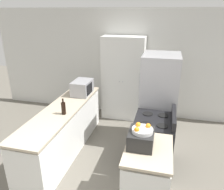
{
  "coord_description": "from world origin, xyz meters",
  "views": [
    {
      "loc": [
        0.93,
        -1.87,
        2.53
      ],
      "look_at": [
        0.0,
        1.83,
        1.05
      ],
      "focal_mm": 35.0,
      "sensor_mm": 36.0,
      "label": 1
    }
  ],
  "objects_px": {
    "pantry_cabinet": "(123,79)",
    "refrigerator": "(158,100)",
    "microwave": "(82,88)",
    "toaster_oven": "(141,138)",
    "fruit_bowl": "(142,130)",
    "stove": "(153,143)",
    "wine_bottle": "(63,108)"
  },
  "relations": [
    {
      "from": "microwave",
      "to": "toaster_oven",
      "type": "height_order",
      "value": "microwave"
    },
    {
      "from": "toaster_oven",
      "to": "refrigerator",
      "type": "bearing_deg",
      "value": 84.7
    },
    {
      "from": "wine_bottle",
      "to": "toaster_oven",
      "type": "xyz_separation_m",
      "value": [
        1.38,
        -0.6,
        -0.01
      ]
    },
    {
      "from": "pantry_cabinet",
      "to": "wine_bottle",
      "type": "bearing_deg",
      "value": -108.45
    },
    {
      "from": "stove",
      "to": "microwave",
      "type": "relative_size",
      "value": 2.1
    },
    {
      "from": "pantry_cabinet",
      "to": "microwave",
      "type": "relative_size",
      "value": 4.0
    },
    {
      "from": "pantry_cabinet",
      "to": "stove",
      "type": "distance_m",
      "value": 2.03
    },
    {
      "from": "fruit_bowl",
      "to": "stove",
      "type": "bearing_deg",
      "value": 81.15
    },
    {
      "from": "pantry_cabinet",
      "to": "refrigerator",
      "type": "xyz_separation_m",
      "value": [
        0.89,
        -0.92,
        -0.1
      ]
    },
    {
      "from": "toaster_oven",
      "to": "stove",
      "type": "bearing_deg",
      "value": 80.26
    },
    {
      "from": "stove",
      "to": "wine_bottle",
      "type": "height_order",
      "value": "wine_bottle"
    },
    {
      "from": "refrigerator",
      "to": "toaster_oven",
      "type": "bearing_deg",
      "value": -95.3
    },
    {
      "from": "wine_bottle",
      "to": "fruit_bowl",
      "type": "relative_size",
      "value": 1.06
    },
    {
      "from": "toaster_oven",
      "to": "fruit_bowl",
      "type": "distance_m",
      "value": 0.14
    },
    {
      "from": "microwave",
      "to": "toaster_oven",
      "type": "bearing_deg",
      "value": -47.84
    },
    {
      "from": "pantry_cabinet",
      "to": "wine_bottle",
      "type": "height_order",
      "value": "pantry_cabinet"
    },
    {
      "from": "pantry_cabinet",
      "to": "toaster_oven",
      "type": "height_order",
      "value": "pantry_cabinet"
    },
    {
      "from": "pantry_cabinet",
      "to": "wine_bottle",
      "type": "distance_m",
      "value": 2.01
    },
    {
      "from": "stove",
      "to": "toaster_oven",
      "type": "relative_size",
      "value": 2.77
    },
    {
      "from": "microwave",
      "to": "fruit_bowl",
      "type": "bearing_deg",
      "value": -47.8
    },
    {
      "from": "stove",
      "to": "fruit_bowl",
      "type": "bearing_deg",
      "value": -98.85
    },
    {
      "from": "stove",
      "to": "pantry_cabinet",
      "type": "bearing_deg",
      "value": 116.62
    },
    {
      "from": "pantry_cabinet",
      "to": "microwave",
      "type": "distance_m",
      "value": 1.16
    },
    {
      "from": "pantry_cabinet",
      "to": "refrigerator",
      "type": "relative_size",
      "value": 1.11
    },
    {
      "from": "wine_bottle",
      "to": "pantry_cabinet",
      "type": "bearing_deg",
      "value": 71.55
    },
    {
      "from": "refrigerator",
      "to": "wine_bottle",
      "type": "xyz_separation_m",
      "value": [
        -1.53,
        -0.99,
        0.1
      ]
    },
    {
      "from": "fruit_bowl",
      "to": "pantry_cabinet",
      "type": "bearing_deg",
      "value": 106.63
    },
    {
      "from": "microwave",
      "to": "fruit_bowl",
      "type": "height_order",
      "value": "fruit_bowl"
    },
    {
      "from": "stove",
      "to": "toaster_oven",
      "type": "xyz_separation_m",
      "value": [
        -0.13,
        -0.77,
        0.54
      ]
    },
    {
      "from": "toaster_oven",
      "to": "pantry_cabinet",
      "type": "bearing_deg",
      "value": 106.47
    },
    {
      "from": "pantry_cabinet",
      "to": "refrigerator",
      "type": "distance_m",
      "value": 1.29
    },
    {
      "from": "microwave",
      "to": "fruit_bowl",
      "type": "distance_m",
      "value": 2.13
    }
  ]
}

